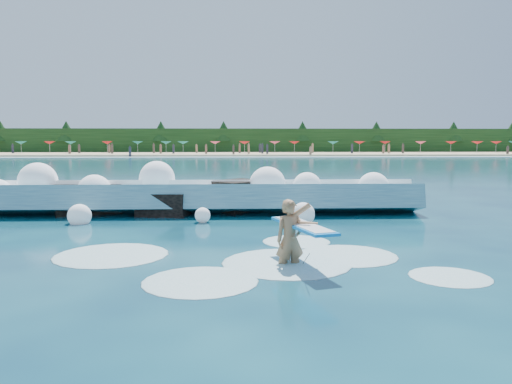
# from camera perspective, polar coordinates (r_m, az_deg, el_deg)

# --- Properties ---
(ground) EXTENTS (200.00, 200.00, 0.00)m
(ground) POSITION_cam_1_polar(r_m,az_deg,el_deg) (12.94, -6.34, -6.24)
(ground) COLOR #082840
(ground) RESTS_ON ground
(beach) EXTENTS (140.00, 20.00, 0.40)m
(beach) POSITION_cam_1_polar(r_m,az_deg,el_deg) (90.65, -2.85, 4.35)
(beach) COLOR tan
(beach) RESTS_ON ground
(wet_band) EXTENTS (140.00, 5.00, 0.08)m
(wet_band) POSITION_cam_1_polar(r_m,az_deg,el_deg) (79.66, -2.92, 4.01)
(wet_band) COLOR silver
(wet_band) RESTS_ON ground
(treeline) EXTENTS (140.00, 4.00, 5.00)m
(treeline) POSITION_cam_1_polar(r_m,az_deg,el_deg) (100.62, -2.79, 5.82)
(treeline) COLOR black
(treeline) RESTS_ON ground
(breaking_wave) EXTENTS (17.56, 2.76, 1.51)m
(breaking_wave) POSITION_cam_1_polar(r_m,az_deg,el_deg) (19.12, -8.24, -0.70)
(breaking_wave) COLOR teal
(breaking_wave) RESTS_ON ground
(rock_cluster) EXTENTS (8.35, 3.25, 1.36)m
(rock_cluster) POSITION_cam_1_polar(r_m,az_deg,el_deg) (19.31, -11.26, -0.98)
(rock_cluster) COLOR black
(rock_cluster) RESTS_ON ground
(surfer_with_board) EXTENTS (1.24, 2.94, 1.76)m
(surfer_with_board) POSITION_cam_1_polar(r_m,az_deg,el_deg) (10.83, 4.25, -5.12)
(surfer_with_board) COLOR #9F704A
(surfer_with_board) RESTS_ON ground
(wave_spray) EXTENTS (15.14, 4.30, 2.06)m
(wave_spray) POSITION_cam_1_polar(r_m,az_deg,el_deg) (19.01, -9.48, 0.52)
(wave_spray) COLOR white
(wave_spray) RESTS_ON ground
(surf_foam) EXTENTS (9.41, 5.79, 0.15)m
(surf_foam) POSITION_cam_1_polar(r_m,az_deg,el_deg) (11.41, -0.75, -7.86)
(surf_foam) COLOR silver
(surf_foam) RESTS_ON ground
(beach_umbrellas) EXTENTS (110.36, 6.81, 0.50)m
(beach_umbrellas) POSITION_cam_1_polar(r_m,az_deg,el_deg) (92.68, -2.64, 5.65)
(beach_umbrellas) COLOR red
(beach_umbrellas) RESTS_ON ground
(beachgoers) EXTENTS (101.88, 12.37, 1.92)m
(beachgoers) POSITION_cam_1_polar(r_m,az_deg,el_deg) (88.00, -3.25, 4.89)
(beachgoers) COLOR #3F332D
(beachgoers) RESTS_ON ground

